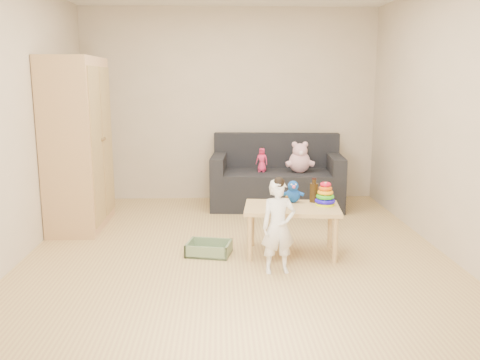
{
  "coord_description": "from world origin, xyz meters",
  "views": [
    {
      "loc": [
        -0.16,
        -4.77,
        1.65
      ],
      "look_at": [
        0.05,
        0.25,
        0.65
      ],
      "focal_mm": 38.0,
      "sensor_mm": 36.0,
      "label": 1
    }
  ],
  "objects_px": {
    "toddler": "(278,228)",
    "play_table": "(292,230)",
    "sofa": "(277,189)",
    "wardrobe": "(78,144)"
  },
  "relations": [
    {
      "from": "toddler",
      "to": "play_table",
      "type": "bearing_deg",
      "value": 60.95
    },
    {
      "from": "sofa",
      "to": "play_table",
      "type": "xyz_separation_m",
      "value": [
        -0.06,
        -1.85,
        -0.0
      ]
    },
    {
      "from": "sofa",
      "to": "play_table",
      "type": "distance_m",
      "value": 1.85
    },
    {
      "from": "wardrobe",
      "to": "sofa",
      "type": "height_order",
      "value": "wardrobe"
    },
    {
      "from": "wardrobe",
      "to": "sofa",
      "type": "distance_m",
      "value": 2.56
    },
    {
      "from": "wardrobe",
      "to": "toddler",
      "type": "distance_m",
      "value": 2.62
    },
    {
      "from": "play_table",
      "to": "wardrobe",
      "type": "bearing_deg",
      "value": 155.28
    },
    {
      "from": "wardrobe",
      "to": "toddler",
      "type": "height_order",
      "value": "wardrobe"
    },
    {
      "from": "play_table",
      "to": "sofa",
      "type": "bearing_deg",
      "value": 88.01
    },
    {
      "from": "wardrobe",
      "to": "play_table",
      "type": "xyz_separation_m",
      "value": [
        2.26,
        -1.04,
        -0.71
      ]
    }
  ]
}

